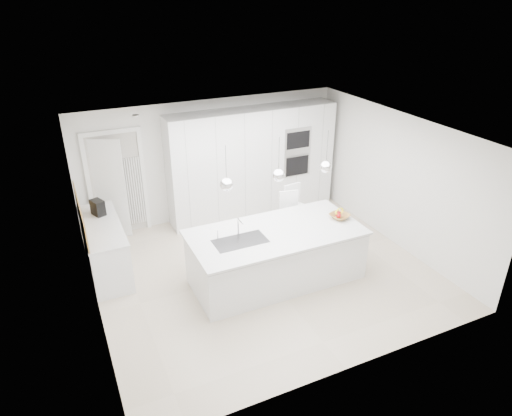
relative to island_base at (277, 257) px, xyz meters
name	(u,v)px	position (x,y,z in m)	size (l,w,h in m)	color
floor	(263,271)	(-0.10, 0.30, -0.43)	(5.50, 5.50, 0.00)	beige
wall_back	(212,159)	(-0.10, 2.80, 0.82)	(5.50, 5.50, 0.00)	silver
wall_left	(87,243)	(-2.85, 0.30, 0.82)	(5.00, 5.00, 0.00)	silver
ceiling	(264,133)	(-0.10, 0.30, 2.07)	(5.50, 5.50, 0.00)	white
tall_cabinets	(253,163)	(0.70, 2.50, 0.72)	(3.60, 0.60, 2.30)	silver
oven_stack	(298,152)	(1.60, 2.19, 0.92)	(0.62, 0.04, 1.05)	#A5A5A8
doorway_frame	(117,185)	(-2.05, 2.77, 0.59)	(1.11, 0.08, 2.13)	white
hallway_door	(105,190)	(-2.30, 2.72, 0.57)	(0.82, 0.04, 2.00)	white
radiator	(135,191)	(-1.73, 2.76, 0.42)	(0.32, 0.04, 1.40)	white
left_base_cabinets	(105,248)	(-2.55, 1.50, 0.00)	(0.60, 1.80, 0.86)	silver
left_worktop	(101,225)	(-2.55, 1.50, 0.45)	(0.62, 1.82, 0.04)	silver
oak_backsplash	(80,214)	(-2.84, 1.50, 0.72)	(0.02, 1.80, 0.50)	#AC8445
island_base	(277,257)	(0.00, 0.00, 0.00)	(2.80, 1.20, 0.86)	silver
island_worktop	(276,232)	(0.00, 0.05, 0.45)	(2.84, 1.40, 0.04)	silver
island_sink	(240,246)	(-0.65, 0.00, 0.39)	(0.84, 0.44, 0.18)	#3F3F42
island_tap	(238,227)	(-0.60, 0.20, 0.62)	(0.02, 0.02, 0.30)	white
pendant_left	(227,185)	(-0.85, 0.00, 1.47)	(0.20, 0.20, 0.20)	white
pendant_mid	(278,175)	(0.00, 0.00, 1.47)	(0.20, 0.20, 0.20)	white
pendant_right	(326,167)	(0.85, 0.00, 1.47)	(0.20, 0.20, 0.20)	white
fruit_bowl	(340,216)	(1.20, 0.00, 0.51)	(0.33, 0.33, 0.08)	#AC8445
espresso_machine	(98,208)	(-2.53, 1.89, 0.61)	(0.16, 0.25, 0.27)	black
bar_stool_left	(292,222)	(0.71, 0.78, 0.13)	(0.37, 0.52, 1.13)	white
bar_stool_right	(295,215)	(0.90, 0.99, 0.14)	(0.38, 0.53, 1.15)	white
apple_a	(339,216)	(1.16, -0.03, 0.54)	(0.08, 0.08, 0.08)	#B40D14
apple_b	(338,214)	(1.18, 0.02, 0.54)	(0.09, 0.09, 0.09)	#B40D14
apple_c	(339,214)	(1.21, 0.04, 0.54)	(0.08, 0.08, 0.08)	#B40D14
banana_bunch	(339,211)	(1.21, 0.02, 0.59)	(0.23, 0.23, 0.03)	yellow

